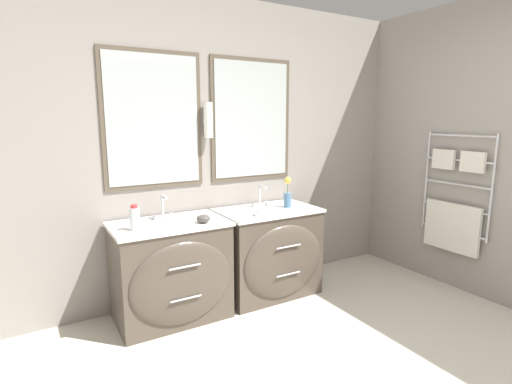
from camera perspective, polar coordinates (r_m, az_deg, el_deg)
wall_back at (r=3.60m, az=-5.24°, el=6.14°), size 5.40×0.16×2.60m
wall_right at (r=4.00m, az=30.02°, el=4.90°), size 0.13×4.44×2.60m
vanity_left at (r=3.26m, az=-11.88°, el=-10.95°), size 0.88×0.61×0.79m
vanity_right at (r=3.62m, az=1.99°, el=-8.48°), size 0.88×0.61×0.79m
faucet_left at (r=3.27m, az=-13.14°, el=-2.13°), size 0.17×0.12×0.20m
faucet_right at (r=3.64m, az=0.62°, el=-0.59°), size 0.17×0.12×0.20m
toiletry_bottle at (r=2.99m, az=-16.93°, el=-3.63°), size 0.07×0.07×0.19m
amenity_bowl at (r=3.11m, az=-7.54°, el=-3.79°), size 0.11×0.11×0.06m
flower_vase at (r=3.61m, az=4.52°, el=-0.37°), size 0.07×0.07×0.28m
soap_dish at (r=3.31m, az=0.48°, el=-3.09°), size 0.10×0.07×0.04m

